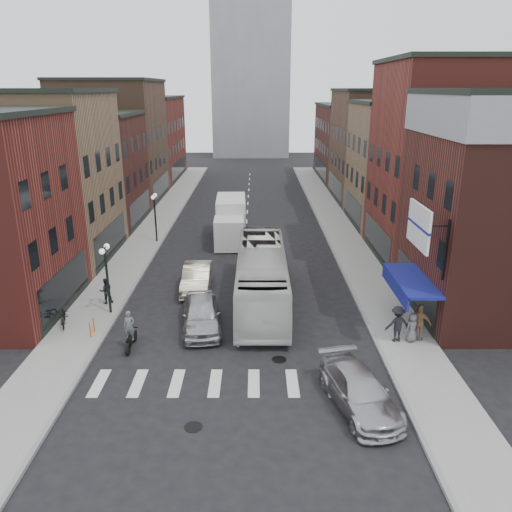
# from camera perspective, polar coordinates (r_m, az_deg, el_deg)

# --- Properties ---
(ground) EXTENTS (160.00, 160.00, 0.00)m
(ground) POSITION_cam_1_polar(r_m,az_deg,el_deg) (25.18, -2.08, -10.60)
(ground) COLOR black
(ground) RESTS_ON ground
(sidewalk_left) EXTENTS (3.00, 74.00, 0.15)m
(sidewalk_left) POSITION_cam_1_polar(r_m,az_deg,el_deg) (46.58, -11.67, 3.03)
(sidewalk_left) COLOR gray
(sidewalk_left) RESTS_ON ground
(sidewalk_right) EXTENTS (3.00, 74.00, 0.15)m
(sidewalk_right) POSITION_cam_1_polar(r_m,az_deg,el_deg) (46.25, 9.46, 3.06)
(sidewalk_right) COLOR gray
(sidewalk_right) RESTS_ON ground
(curb_left) EXTENTS (0.20, 74.00, 0.16)m
(curb_left) POSITION_cam_1_polar(r_m,az_deg,el_deg) (46.32, -9.85, 2.96)
(curb_left) COLOR gray
(curb_left) RESTS_ON ground
(curb_right) EXTENTS (0.20, 74.00, 0.16)m
(curb_right) POSITION_cam_1_polar(r_m,az_deg,el_deg) (46.05, 7.61, 2.98)
(curb_right) COLOR gray
(curb_right) RESTS_ON ground
(crosswalk_stripes) EXTENTS (12.00, 2.20, 0.01)m
(crosswalk_stripes) POSITION_cam_1_polar(r_m,az_deg,el_deg) (22.61, -2.35, -14.31)
(crosswalk_stripes) COLOR silver
(crosswalk_stripes) RESTS_ON ground
(bldg_left_mid_a) EXTENTS (10.30, 10.20, 12.30)m
(bldg_left_mid_a) POSITION_cam_1_polar(r_m,az_deg,el_deg) (39.79, -23.81, 8.19)
(bldg_left_mid_a) COLOR #87674A
(bldg_left_mid_a) RESTS_ON ground
(bldg_left_mid_b) EXTENTS (10.30, 10.20, 10.30)m
(bldg_left_mid_b) POSITION_cam_1_polar(r_m,az_deg,el_deg) (49.15, -19.14, 9.27)
(bldg_left_mid_b) COLOR #441D18
(bldg_left_mid_b) RESTS_ON ground
(bldg_left_far_a) EXTENTS (10.30, 12.20, 13.30)m
(bldg_left_far_a) POSITION_cam_1_polar(r_m,az_deg,el_deg) (59.40, -15.92, 12.49)
(bldg_left_far_a) COLOR #503828
(bldg_left_far_a) RESTS_ON ground
(bldg_left_far_b) EXTENTS (10.30, 16.20, 11.30)m
(bldg_left_far_b) POSITION_cam_1_polar(r_m,az_deg,el_deg) (73.02, -12.93, 12.96)
(bldg_left_far_b) COLOR maroon
(bldg_left_far_b) RESTS_ON ground
(bldg_right_mid_a) EXTENTS (10.30, 10.20, 14.30)m
(bldg_right_mid_a) POSITION_cam_1_polar(r_m,az_deg,el_deg) (38.97, 21.52, 9.78)
(bldg_right_mid_a) COLOR maroon
(bldg_right_mid_a) RESTS_ON ground
(bldg_right_mid_b) EXTENTS (10.30, 10.20, 11.30)m
(bldg_right_mid_b) POSITION_cam_1_polar(r_m,az_deg,el_deg) (48.53, 17.13, 9.96)
(bldg_right_mid_b) COLOR #87674A
(bldg_right_mid_b) RESTS_ON ground
(bldg_right_far_a) EXTENTS (10.30, 12.20, 12.30)m
(bldg_right_far_a) POSITION_cam_1_polar(r_m,az_deg,el_deg) (59.00, 14.12, 12.11)
(bldg_right_far_a) COLOR #503828
(bldg_right_far_a) RESTS_ON ground
(bldg_right_far_b) EXTENTS (10.30, 16.20, 10.30)m
(bldg_right_far_b) POSITION_cam_1_polar(r_m,az_deg,el_deg) (72.70, 11.44, 12.63)
(bldg_right_far_b) COLOR #441D18
(bldg_right_far_b) RESTS_ON ground
(awning_blue) EXTENTS (1.80, 5.00, 0.78)m
(awning_blue) POSITION_cam_1_polar(r_m,az_deg,el_deg) (27.50, 16.99, -2.79)
(awning_blue) COLOR navy
(awning_blue) RESTS_ON ground
(billboard_sign) EXTENTS (1.52, 3.00, 3.70)m
(billboard_sign) POSITION_cam_1_polar(r_m,az_deg,el_deg) (24.53, 18.29, 3.14)
(billboard_sign) COLOR black
(billboard_sign) RESTS_ON ground
(distant_tower) EXTENTS (14.00, 14.00, 50.00)m
(distant_tower) POSITION_cam_1_polar(r_m,az_deg,el_deg) (100.77, -0.59, 25.87)
(distant_tower) COLOR #9399A0
(distant_tower) RESTS_ON ground
(streetlamp_near) EXTENTS (0.32, 1.22, 4.11)m
(streetlamp_near) POSITION_cam_1_polar(r_m,az_deg,el_deg) (28.82, -16.75, -1.18)
(streetlamp_near) COLOR black
(streetlamp_near) RESTS_ON ground
(streetlamp_far) EXTENTS (0.32, 1.22, 4.11)m
(streetlamp_far) POSITION_cam_1_polar(r_m,az_deg,el_deg) (41.87, -11.49, 5.31)
(streetlamp_far) COLOR black
(streetlamp_far) RESTS_ON ground
(bike_rack) EXTENTS (0.08, 0.68, 0.80)m
(bike_rack) POSITION_cam_1_polar(r_m,az_deg,el_deg) (27.40, -18.24, -7.75)
(bike_rack) COLOR #D8590C
(bike_rack) RESTS_ON sidewalk_left
(box_truck) EXTENTS (2.60, 7.98, 3.44)m
(box_truck) POSITION_cam_1_polar(r_m,az_deg,el_deg) (42.20, -2.93, 4.07)
(box_truck) COLOR silver
(box_truck) RESTS_ON ground
(motorcycle_rider) EXTENTS (0.56, 1.98, 2.02)m
(motorcycle_rider) POSITION_cam_1_polar(r_m,az_deg,el_deg) (25.56, -14.21, -8.34)
(motorcycle_rider) COLOR black
(motorcycle_rider) RESTS_ON ground
(transit_bus) EXTENTS (2.88, 12.17, 3.39)m
(transit_bus) POSITION_cam_1_polar(r_m,az_deg,el_deg) (29.65, 0.64, -2.31)
(transit_bus) COLOR silver
(transit_bus) RESTS_ON ground
(sedan_left_near) EXTENTS (2.64, 5.24, 1.71)m
(sedan_left_near) POSITION_cam_1_polar(r_m,az_deg,el_deg) (26.96, -6.28, -6.58)
(sedan_left_near) COLOR #B0B0B4
(sedan_left_near) RESTS_ON ground
(sedan_left_far) EXTENTS (1.81, 4.96, 1.62)m
(sedan_left_far) POSITION_cam_1_polar(r_m,az_deg,el_deg) (32.08, -6.77, -2.47)
(sedan_left_far) COLOR #B7B194
(sedan_left_far) RESTS_ON ground
(curb_car) EXTENTS (3.20, 5.42, 1.47)m
(curb_car) POSITION_cam_1_polar(r_m,az_deg,el_deg) (21.17, 11.72, -14.88)
(curb_car) COLOR #ABAAAF
(curb_car) RESTS_ON ground
(parked_bicycle) EXTENTS (1.23, 2.03, 1.01)m
(parked_bicycle) POSITION_cam_1_polar(r_m,az_deg,el_deg) (28.94, -21.13, -6.42)
(parked_bicycle) COLOR black
(parked_bicycle) RESTS_ON sidewalk_left
(ped_left_solo) EXTENTS (0.87, 0.71, 1.56)m
(ped_left_solo) POSITION_cam_1_polar(r_m,az_deg,el_deg) (30.84, -16.77, -3.82)
(ped_left_solo) COLOR black
(ped_left_solo) RESTS_ON sidewalk_left
(ped_right_a) EXTENTS (1.31, 0.81, 1.89)m
(ped_right_a) POSITION_cam_1_polar(r_m,az_deg,el_deg) (26.16, 15.86, -7.46)
(ped_right_a) COLOR black
(ped_right_a) RESTS_ON sidewalk_right
(ped_right_b) EXTENTS (1.28, 1.10, 1.96)m
(ped_right_b) POSITION_cam_1_polar(r_m,az_deg,el_deg) (26.54, 18.18, -7.24)
(ped_right_b) COLOR #845F43
(ped_right_b) RESTS_ON sidewalk_right
(ped_right_c) EXTENTS (0.88, 0.76, 1.53)m
(ped_right_c) POSITION_cam_1_polar(r_m,az_deg,el_deg) (26.41, 17.40, -7.81)
(ped_right_c) COLOR #525359
(ped_right_c) RESTS_ON sidewalk_right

